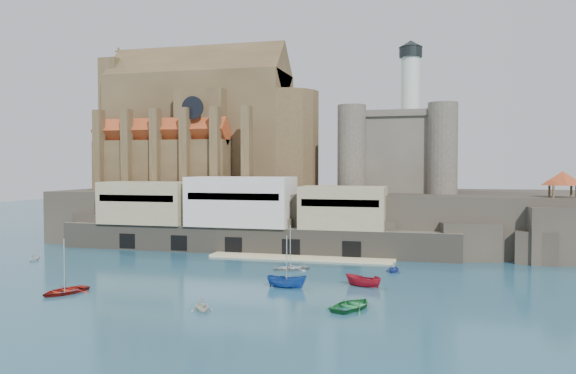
# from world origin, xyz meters

# --- Properties ---
(ground) EXTENTS (300.00, 300.00, 0.00)m
(ground) POSITION_xyz_m (0.00, 0.00, 0.00)
(ground) COLOR navy
(ground) RESTS_ON ground
(promontory) EXTENTS (100.00, 36.00, 10.00)m
(promontory) POSITION_xyz_m (-0.19, 39.37, 4.92)
(promontory) COLOR #28241E
(promontory) RESTS_ON ground
(quay) EXTENTS (70.00, 12.00, 13.05)m
(quay) POSITION_xyz_m (-10.19, 23.07, 6.07)
(quay) COLOR #615B4D
(quay) RESTS_ON ground
(church) EXTENTS (47.00, 25.93, 30.51)m
(church) POSITION_xyz_m (-24.13, 41.85, 22.13)
(church) COLOR #4E3C24
(church) RESTS_ON promontory
(castle_keep) EXTENTS (21.20, 21.20, 29.30)m
(castle_keep) POSITION_xyz_m (16.08, 41.08, 18.31)
(castle_keep) COLOR #4B453B
(castle_keep) RESTS_ON promontory
(rock_outcrop) EXTENTS (14.50, 10.50, 8.70)m
(rock_outcrop) POSITION_xyz_m (42.00, 25.84, 4.02)
(rock_outcrop) COLOR #28241E
(rock_outcrop) RESTS_ON ground
(pavilion) EXTENTS (6.40, 6.40, 5.40)m
(pavilion) POSITION_xyz_m (42.00, 26.00, 12.73)
(pavilion) COLOR #4E3C24
(pavilion) RESTS_ON rock_outcrop
(boat_0) EXTENTS (4.29, 2.52, 5.79)m
(boat_0) POSITION_xyz_m (-19.09, -12.82, 0.00)
(boat_0) COLOR #A11E14
(boat_0) RESTS_ON ground
(boat_1) EXTENTS (3.10, 2.79, 3.07)m
(boat_1) POSITION_xyz_m (-0.44, -16.06, 0.00)
(boat_1) COLOR beige
(boat_1) RESTS_ON ground
(boat_2) EXTENTS (1.98, 1.93, 5.02)m
(boat_2) POSITION_xyz_m (5.24, -3.26, 0.00)
(boat_2) COLOR #194293
(boat_2) RESTS_ON ground
(boat_3) EXTENTS (4.51, 2.88, 6.11)m
(boat_3) POSITION_xyz_m (14.44, -11.20, 0.00)
(boat_3) COLOR #237A3E
(boat_3) RESTS_ON ground
(boat_4) EXTENTS (2.32, 1.44, 2.66)m
(boat_4) POSITION_xyz_m (-38.25, 5.84, 0.00)
(boat_4) COLOR silver
(boat_4) RESTS_ON ground
(boat_5) EXTENTS (2.19, 2.16, 4.66)m
(boat_5) POSITION_xyz_m (14.20, -0.25, 0.00)
(boat_5) COLOR maroon
(boat_5) RESTS_ON ground
(boat_6) EXTENTS (2.99, 3.79, 5.32)m
(boat_6) POSITION_xyz_m (2.73, 8.33, 0.00)
(boat_6) COLOR beige
(boat_6) RESTS_ON ground
(boat_7) EXTENTS (2.96, 2.13, 3.12)m
(boat_7) POSITION_xyz_m (17.20, 10.38, 0.00)
(boat_7) COLOR #263D95
(boat_7) RESTS_ON ground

